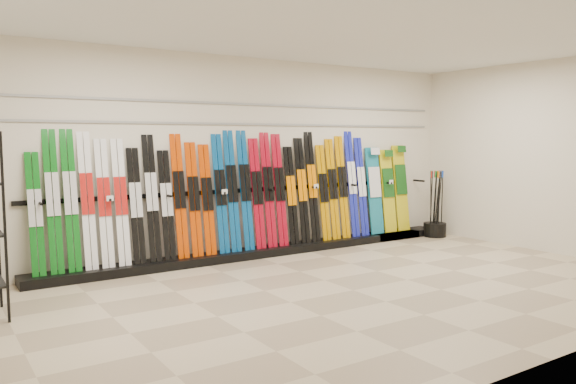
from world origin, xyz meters
TOP-DOWN VIEW (x-y plane):
  - floor at (0.00, 0.00)m, footprint 8.00×8.00m
  - back_wall at (0.00, 2.50)m, footprint 8.00×0.00m
  - right_wall at (4.00, 0.00)m, footprint 0.00×5.00m
  - ceiling at (0.00, 0.00)m, footprint 8.00×8.00m
  - ski_rack_base at (0.22, 2.28)m, footprint 8.00×0.40m
  - skis at (-0.44, 2.36)m, footprint 5.38×0.30m
  - snowboards at (2.77, 2.36)m, footprint 0.93×0.24m
  - pole_bin at (3.60, 1.99)m, footprint 0.41×0.41m
  - ski_poles at (3.62, 1.98)m, footprint 0.35×0.27m
  - slatwall_rail_0 at (0.00, 2.48)m, footprint 7.60×0.02m
  - slatwall_rail_1 at (0.00, 2.48)m, footprint 7.60×0.02m

SIDE VIEW (x-z plane):
  - floor at x=0.00m, z-range 0.00..0.00m
  - ski_rack_base at x=0.22m, z-range 0.00..0.12m
  - pole_bin at x=3.60m, z-range 0.00..0.25m
  - ski_poles at x=3.62m, z-range 0.02..1.20m
  - snowboards at x=2.77m, z-range 0.10..1.64m
  - skis at x=-0.44m, z-range 0.05..1.88m
  - back_wall at x=0.00m, z-range -2.50..5.50m
  - right_wall at x=4.00m, z-range -1.00..4.00m
  - slatwall_rail_0 at x=0.00m, z-range 1.98..2.02m
  - slatwall_rail_1 at x=0.00m, z-range 2.28..2.31m
  - ceiling at x=0.00m, z-range 3.00..3.00m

